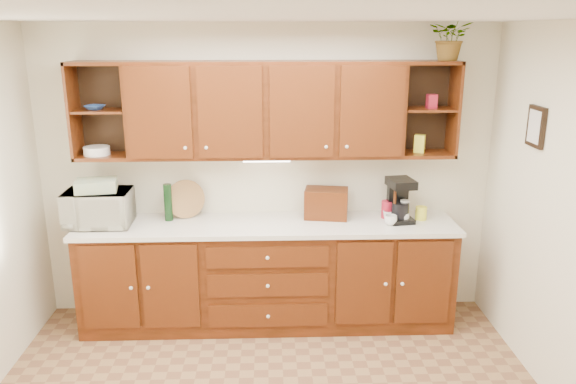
{
  "coord_description": "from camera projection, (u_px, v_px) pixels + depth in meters",
  "views": [
    {
      "loc": [
        0.02,
        -3.11,
        2.52
      ],
      "look_at": [
        0.17,
        1.15,
        1.3
      ],
      "focal_mm": 35.0,
      "sensor_mm": 36.0,
      "label": 1
    }
  ],
  "objects": [
    {
      "name": "ceiling",
      "position": [
        264.0,
        16.0,
        2.97
      ],
      "size": [
        4.0,
        4.0,
        0.0
      ],
      "primitive_type": "plane",
      "rotation": [
        3.14,
        0.0,
        0.0
      ],
      "color": "white",
      "rests_on": "back_wall"
    },
    {
      "name": "back_wall",
      "position": [
        267.0,
        173.0,
        5.01
      ],
      "size": [
        4.0,
        0.0,
        4.0
      ],
      "primitive_type": "plane",
      "rotation": [
        1.57,
        0.0,
        0.0
      ],
      "color": "beige",
      "rests_on": "floor"
    },
    {
      "name": "base_cabinets",
      "position": [
        268.0,
        275.0,
        4.95
      ],
      "size": [
        3.2,
        0.6,
        0.9
      ],
      "primitive_type": "cube",
      "color": "#311605",
      "rests_on": "floor"
    },
    {
      "name": "countertop",
      "position": [
        267.0,
        225.0,
        4.82
      ],
      "size": [
        3.24,
        0.64,
        0.04
      ],
      "primitive_type": "cube",
      "color": "silver",
      "rests_on": "base_cabinets"
    },
    {
      "name": "upper_cabinets",
      "position": [
        267.0,
        109.0,
        4.69
      ],
      "size": [
        3.2,
        0.33,
        0.8
      ],
      "color": "#311605",
      "rests_on": "back_wall"
    },
    {
      "name": "undercabinet_light",
      "position": [
        267.0,
        160.0,
        4.75
      ],
      "size": [
        0.4,
        0.05,
        0.02
      ],
      "primitive_type": "cube",
      "color": "white",
      "rests_on": "upper_cabinets"
    },
    {
      "name": "framed_picture",
      "position": [
        536.0,
        127.0,
        4.11
      ],
      "size": [
        0.03,
        0.24,
        0.3
      ],
      "primitive_type": "cube",
      "color": "black",
      "rests_on": "right_wall"
    },
    {
      "name": "wicker_basket",
      "position": [
        87.0,
        217.0,
        4.74
      ],
      "size": [
        0.26,
        0.26,
        0.13
      ],
      "primitive_type": "cylinder",
      "rotation": [
        0.0,
        0.0,
        0.17
      ],
      "color": "#9A6B40",
      "rests_on": "countertop"
    },
    {
      "name": "microwave",
      "position": [
        99.0,
        208.0,
        4.72
      ],
      "size": [
        0.55,
        0.37,
        0.3
      ],
      "primitive_type": "imported",
      "rotation": [
        0.0,
        0.0,
        0.02
      ],
      "color": "silver",
      "rests_on": "countertop"
    },
    {
      "name": "towel_stack",
      "position": [
        96.0,
        185.0,
        4.66
      ],
      "size": [
        0.36,
        0.29,
        0.1
      ],
      "primitive_type": "cube",
      "rotation": [
        0.0,
        0.0,
        0.18
      ],
      "color": "#DFC369",
      "rests_on": "microwave"
    },
    {
      "name": "wine_bottle",
      "position": [
        168.0,
        202.0,
        4.83
      ],
      "size": [
        0.08,
        0.08,
        0.32
      ],
      "primitive_type": "cylinder",
      "rotation": [
        0.0,
        0.0,
        -0.16
      ],
      "color": "black",
      "rests_on": "countertop"
    },
    {
      "name": "woven_tray",
      "position": [
        187.0,
        216.0,
        4.96
      ],
      "size": [
        0.35,
        0.21,
        0.33
      ],
      "primitive_type": "cylinder",
      "rotation": [
        1.36,
        0.0,
        0.38
      ],
      "color": "#9A6B40",
      "rests_on": "countertop"
    },
    {
      "name": "bread_box",
      "position": [
        326.0,
        203.0,
        4.92
      ],
      "size": [
        0.4,
        0.29,
        0.26
      ],
      "primitive_type": "cube",
      "rotation": [
        0.0,
        0.0,
        -0.16
      ],
      "color": "#311605",
      "rests_on": "countertop"
    },
    {
      "name": "mug_tree",
      "position": [
        394.0,
        217.0,
        4.81
      ],
      "size": [
        0.23,
        0.25,
        0.29
      ],
      "rotation": [
        0.0,
        0.0,
        -0.03
      ],
      "color": "#311605",
      "rests_on": "countertop"
    },
    {
      "name": "canister_red",
      "position": [
        387.0,
        209.0,
        4.93
      ],
      "size": [
        0.11,
        0.11,
        0.15
      ],
      "primitive_type": "cylinder",
      "rotation": [
        0.0,
        0.0,
        -0.07
      ],
      "color": "#AD192D",
      "rests_on": "countertop"
    },
    {
      "name": "canister_white",
      "position": [
        404.0,
        210.0,
        4.85
      ],
      "size": [
        0.1,
        0.1,
        0.18
      ],
      "primitive_type": "cylinder",
      "rotation": [
        0.0,
        0.0,
        0.24
      ],
      "color": "white",
      "rests_on": "countertop"
    },
    {
      "name": "canister_yellow",
      "position": [
        421.0,
        213.0,
        4.88
      ],
      "size": [
        0.11,
        0.11,
        0.12
      ],
      "primitive_type": "cylinder",
      "rotation": [
        0.0,
        0.0,
        -0.11
      ],
      "color": "yellow",
      "rests_on": "countertop"
    },
    {
      "name": "coffee_maker",
      "position": [
        399.0,
        200.0,
        4.84
      ],
      "size": [
        0.24,
        0.29,
        0.37
      ],
      "rotation": [
        0.0,
        0.0,
        0.16
      ],
      "color": "black",
      "rests_on": "countertop"
    },
    {
      "name": "bowl_stack",
      "position": [
        95.0,
        107.0,
        4.61
      ],
      "size": [
        0.19,
        0.19,
        0.04
      ],
      "primitive_type": "imported",
      "rotation": [
        0.0,
        0.0,
        -0.3
      ],
      "color": "navy",
      "rests_on": "upper_cabinets"
    },
    {
      "name": "plate_stack",
      "position": [
        97.0,
        151.0,
        4.72
      ],
      "size": [
        0.25,
        0.25,
        0.07
      ],
      "primitive_type": "cylinder",
      "rotation": [
        0.0,
        0.0,
        0.15
      ],
      "color": "white",
      "rests_on": "upper_cabinets"
    },
    {
      "name": "pantry_box_yellow",
      "position": [
        420.0,
        144.0,
        4.8
      ],
      "size": [
        0.11,
        0.1,
        0.15
      ],
      "primitive_type": "cube",
      "rotation": [
        0.0,
        0.0,
        -0.42
      ],
      "color": "yellow",
      "rests_on": "upper_cabinets"
    },
    {
      "name": "pantry_box_red",
      "position": [
        432.0,
        101.0,
        4.7
      ],
      "size": [
        0.08,
        0.07,
        0.12
      ],
      "primitive_type": "cube",
      "rotation": [
        0.0,
        0.0,
        0.1
      ],
      "color": "#AD192D",
      "rests_on": "upper_cabinets"
    },
    {
      "name": "potted_plant",
      "position": [
        451.0,
        37.0,
        4.53
      ],
      "size": [
        0.43,
        0.4,
        0.37
      ],
      "primitive_type": "imported",
      "rotation": [
        0.0,
        0.0,
        -0.43
      ],
      "color": "#999999",
      "rests_on": "upper_cabinets"
    }
  ]
}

